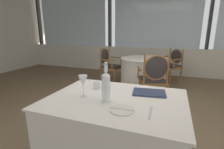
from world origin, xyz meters
name	(u,v)px	position (x,y,z in m)	size (l,w,h in m)	color
ground_plane	(123,125)	(0.00, 0.00, 0.00)	(12.45, 12.45, 0.00)	#756047
window_wall_far	(154,37)	(0.00, 3.41, 1.18)	(9.57, 0.14, 2.95)	silver
foreground_table	(116,134)	(0.15, -0.76, 0.37)	(1.25, 0.95, 0.75)	white
side_plate	(122,110)	(0.27, -0.98, 0.75)	(0.20, 0.20, 0.01)	silver
butter_knife	(122,109)	(0.27, -0.98, 0.76)	(0.19, 0.02, 0.00)	silver
dinner_fork	(150,113)	(0.48, -0.95, 0.75)	(0.20, 0.02, 0.00)	silver
water_bottle	(106,86)	(0.09, -0.86, 0.89)	(0.07, 0.07, 0.35)	white
wine_glass	(83,82)	(-0.15, -0.84, 0.90)	(0.09, 0.09, 0.21)	white
water_tumbler	(97,85)	(-0.14, -0.58, 0.78)	(0.08, 0.08, 0.07)	white
menu_book	(149,93)	(0.42, -0.54, 0.76)	(0.31, 0.21, 0.02)	#2D3856
background_table_0	(144,73)	(-0.02, 1.79, 0.37)	(1.11, 1.11, 0.75)	white
dining_chair_0_0	(109,63)	(-0.99, 1.96, 0.54)	(0.54, 0.59, 0.94)	olive
dining_chair_0_1	(154,76)	(0.32, 0.86, 0.57)	(0.63, 0.59, 0.98)	olive
dining_chair_0_2	(172,63)	(0.61, 2.53, 0.54)	(0.66, 0.65, 0.90)	olive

